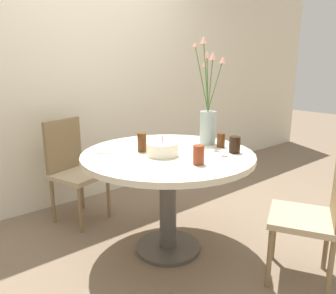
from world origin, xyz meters
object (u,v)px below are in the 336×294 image
chair_far_back (73,165)px  drink_glass_2 (221,140)px  chair_near_front (318,208)px  drink_glass_3 (142,142)px  drink_glass_1 (199,155)px  side_plate (106,150)px  flower_vase (208,115)px  birthday_cake (162,149)px  drink_glass_0 (235,145)px

chair_far_back → drink_glass_2: size_ratio=8.68×
chair_near_front → drink_glass_3: chair_near_front is taller
drink_glass_1 → drink_glass_2: 0.48m
side_plate → drink_glass_3: bearing=-46.8°
chair_far_back → drink_glass_1: 1.35m
flower_vase → drink_glass_1: (-0.44, -0.34, -0.17)m
birthday_cake → drink_glass_2: bearing=-11.8°
drink_glass_1 → flower_vase: bearing=38.2°
flower_vase → drink_glass_3: (-0.53, 0.13, -0.16)m
chair_far_back → drink_glass_2: (0.72, -1.08, 0.31)m
chair_far_back → birthday_cake: size_ratio=4.16×
birthday_cake → drink_glass_2: size_ratio=2.09×
birthday_cake → drink_glass_3: size_ratio=1.61×
side_plate → drink_glass_0: bearing=-43.7°
flower_vase → drink_glass_2: flower_vase is taller
flower_vase → drink_glass_3: bearing=166.2°
birthday_cake → side_plate: (-0.23, 0.36, -0.04)m
chair_near_front → drink_glass_1: chair_near_front is taller
flower_vase → drink_glass_0: flower_vase is taller
chair_near_front → side_plate: size_ratio=4.19×
flower_vase → drink_glass_0: size_ratio=7.02×
flower_vase → drink_glass_2: bearing=-89.7°
birthday_cake → drink_glass_1: size_ratio=1.80×
drink_glass_3 → drink_glass_2: bearing=-27.2°
flower_vase → side_plate: 0.81m
birthday_cake → drink_glass_0: (0.44, -0.27, 0.01)m
chair_far_back → drink_glass_1: (0.28, -1.28, 0.32)m
drink_glass_3 → drink_glass_1: bearing=-79.0°
side_plate → drink_glass_2: 0.85m
birthday_cake → side_plate: birthday_cake is taller
birthday_cake → drink_glass_0: size_ratio=1.88×
flower_vase → chair_far_back: bearing=127.3°
birthday_cake → drink_glass_2: birthday_cake is taller
drink_glass_2 → drink_glass_3: 0.60m
flower_vase → drink_glass_3: size_ratio=6.02×
chair_far_back → drink_glass_1: size_ratio=7.49×
birthday_cake → side_plate: size_ratio=1.01×
birthday_cake → drink_glass_3: (-0.05, 0.17, 0.02)m
chair_near_front → side_plate: (-0.78, 1.21, 0.26)m
birthday_cake → drink_glass_3: same height
drink_glass_2 → drink_glass_1: bearing=-155.3°
flower_vase → drink_glass_1: bearing=-141.8°
chair_far_back → side_plate: 0.67m
drink_glass_0 → drink_glass_3: bearing=137.6°
drink_glass_0 → drink_glass_2: 0.18m
drink_glass_1 → drink_glass_2: size_ratio=1.16×
birthday_cake → drink_glass_3: 0.18m
chair_far_back → drink_glass_3: size_ratio=6.71×
birthday_cake → drink_glass_3: bearing=105.1°
chair_far_back → drink_glass_3: bearing=-95.2°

